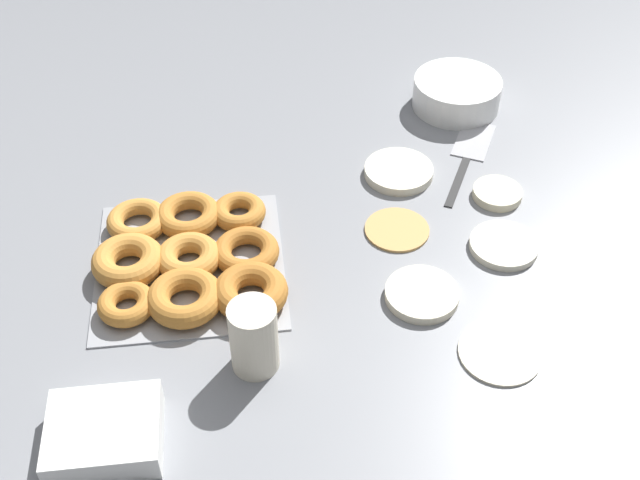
{
  "coord_description": "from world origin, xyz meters",
  "views": [
    {
      "loc": [
        0.86,
        -0.18,
        0.87
      ],
      "look_at": [
        -0.01,
        -0.07,
        0.04
      ],
      "focal_mm": 45.0,
      "sensor_mm": 36.0,
      "label": 1
    }
  ],
  "objects": [
    {
      "name": "spatula",
      "position": [
        -0.26,
        0.23,
        0.0
      ],
      "size": [
        0.24,
        0.15,
        0.01
      ],
      "rotation": [
        0.0,
        0.0,
        2.67
      ],
      "color": "black",
      "rests_on": "ground_plane"
    },
    {
      "name": "pancake_4",
      "position": [
        -0.06,
        0.06,
        0.0
      ],
      "size": [
        0.1,
        0.1,
        0.01
      ],
      "primitive_type": "cylinder",
      "color": "tan",
      "rests_on": "ground_plane"
    },
    {
      "name": "pancake_0",
      "position": [
        -0.12,
        0.24,
        0.01
      ],
      "size": [
        0.08,
        0.08,
        0.01
      ],
      "primitive_type": "cylinder",
      "color": "beige",
      "rests_on": "ground_plane"
    },
    {
      "name": "batter_bowl",
      "position": [
        -0.4,
        0.23,
        0.03
      ],
      "size": [
        0.17,
        0.17,
        0.06
      ],
      "color": "white",
      "rests_on": "ground_plane"
    },
    {
      "name": "pancake_3",
      "position": [
        0.09,
        0.06,
        0.01
      ],
      "size": [
        0.11,
        0.11,
        0.01
      ],
      "primitive_type": "cylinder",
      "color": "beige",
      "rests_on": "ground_plane"
    },
    {
      "name": "ground_plane",
      "position": [
        0.0,
        0.0,
        0.0
      ],
      "size": [
        3.0,
        3.0,
        0.0
      ],
      "primitive_type": "plane",
      "color": "gray"
    },
    {
      "name": "pancake_1",
      "position": [
        -0.0,
        0.21,
        0.01
      ],
      "size": [
        0.11,
        0.11,
        0.01
      ],
      "primitive_type": "cylinder",
      "color": "silver",
      "rests_on": "ground_plane"
    },
    {
      "name": "container_stack",
      "position": [
        0.28,
        -0.37,
        0.02
      ],
      "size": [
        0.12,
        0.14,
        0.04
      ],
      "color": "white",
      "rests_on": "ground_plane"
    },
    {
      "name": "donut_tray",
      "position": [
        -0.01,
        -0.27,
        0.02
      ],
      "size": [
        0.3,
        0.29,
        0.04
      ],
      "color": "#93969B",
      "rests_on": "ground_plane"
    },
    {
      "name": "pancake_5",
      "position": [
        -0.2,
        0.09,
        0.01
      ],
      "size": [
        0.12,
        0.12,
        0.02
      ],
      "primitive_type": "cylinder",
      "color": "silver",
      "rests_on": "ground_plane"
    },
    {
      "name": "pancake_2",
      "position": [
        0.2,
        0.15,
        0.0
      ],
      "size": [
        0.11,
        0.11,
        0.01
      ],
      "primitive_type": "cylinder",
      "color": "beige",
      "rests_on": "ground_plane"
    },
    {
      "name": "paper_cup",
      "position": [
        0.18,
        -0.18,
        0.05
      ],
      "size": [
        0.06,
        0.06,
        0.11
      ],
      "color": "beige",
      "rests_on": "ground_plane"
    }
  ]
}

